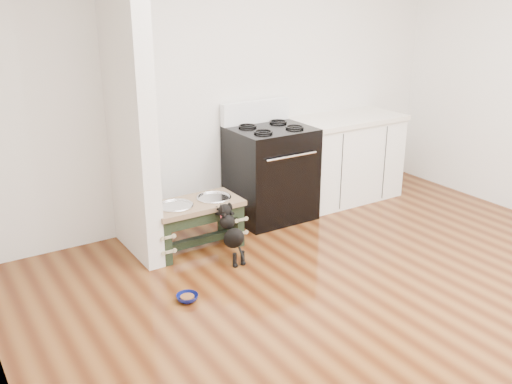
% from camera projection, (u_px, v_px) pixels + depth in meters
% --- Properties ---
extents(ground, '(5.00, 5.00, 0.00)m').
position_uv_depth(ground, '(412.00, 322.00, 3.96)').
color(ground, '#441E0C').
rests_on(ground, ground).
extents(room_shell, '(5.00, 5.00, 5.00)m').
position_uv_depth(room_shell, '(438.00, 90.00, 3.42)').
color(room_shell, silver).
rests_on(room_shell, ground).
extents(partition_wall, '(0.15, 0.80, 2.70)m').
position_uv_depth(partition_wall, '(128.00, 99.00, 4.58)').
color(partition_wall, silver).
rests_on(partition_wall, ground).
extents(oven_range, '(0.76, 0.69, 1.14)m').
position_uv_depth(oven_range, '(270.00, 171.00, 5.64)').
color(oven_range, black).
rests_on(oven_range, ground).
extents(cabinet_run, '(1.24, 0.64, 0.91)m').
position_uv_depth(cabinet_run, '(345.00, 158.00, 6.16)').
color(cabinet_run, white).
rests_on(cabinet_run, ground).
extents(dog_feeder, '(0.80, 0.43, 0.46)m').
position_uv_depth(dog_feeder, '(196.00, 216.00, 4.99)').
color(dog_feeder, black).
rests_on(dog_feeder, ground).
extents(puppy, '(0.14, 0.41, 0.49)m').
position_uv_depth(puppy, '(231.00, 231.00, 4.78)').
color(puppy, black).
rests_on(puppy, ground).
extents(floor_bowl, '(0.18, 0.18, 0.05)m').
position_uv_depth(floor_bowl, '(187.00, 298.00, 4.23)').
color(floor_bowl, '#0C1359').
rests_on(floor_bowl, ground).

